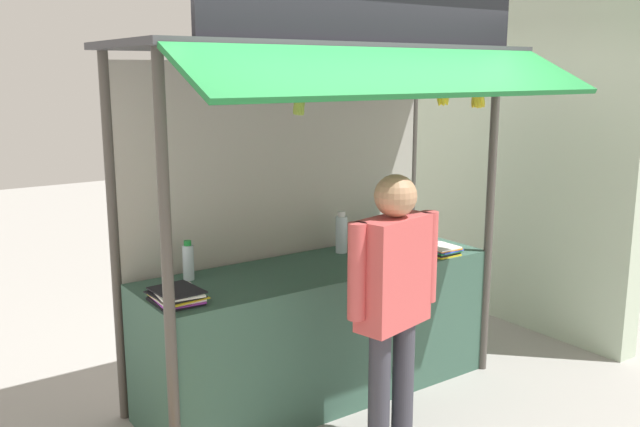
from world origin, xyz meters
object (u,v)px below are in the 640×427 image
(magazine_stack_mid_left, at_px, (177,296))
(vendor_person, at_px, (393,291))
(banana_bunch_inner_left, at_px, (299,103))
(banana_bunch_leftmost, at_px, (478,96))
(water_bottle_left, at_px, (395,222))
(banana_bunch_rightmost, at_px, (443,94))
(magazine_stack_far_left, at_px, (439,249))
(water_bottle_far_right, at_px, (188,261))
(water_bottle_front_right, at_px, (341,233))

(magazine_stack_mid_left, bearing_deg, vendor_person, -36.70)
(banana_bunch_inner_left, bearing_deg, banana_bunch_leftmost, -0.10)
(water_bottle_left, xyz_separation_m, banana_bunch_rightmost, (-0.24, -0.69, 0.96))
(banana_bunch_inner_left, bearing_deg, water_bottle_left, 27.83)
(magazine_stack_far_left, distance_m, banana_bunch_inner_left, 1.70)
(magazine_stack_far_left, height_order, banana_bunch_rightmost, banana_bunch_rightmost)
(banana_bunch_rightmost, bearing_deg, magazine_stack_mid_left, 168.38)
(magazine_stack_far_left, relative_size, banana_bunch_rightmost, 1.24)
(water_bottle_far_right, relative_size, banana_bunch_rightmost, 1.05)
(water_bottle_front_right, relative_size, magazine_stack_far_left, 1.01)
(water_bottle_front_right, height_order, magazine_stack_far_left, water_bottle_front_right)
(magazine_stack_mid_left, distance_m, vendor_person, 1.19)
(magazine_stack_far_left, distance_m, banana_bunch_leftmost, 1.08)
(water_bottle_left, distance_m, magazine_stack_mid_left, 1.92)
(magazine_stack_far_left, height_order, banana_bunch_leftmost, banana_bunch_leftmost)
(water_bottle_left, relative_size, banana_bunch_rightmost, 1.36)
(banana_bunch_rightmost, bearing_deg, water_bottle_left, 70.49)
(water_bottle_front_right, xyz_separation_m, banana_bunch_rightmost, (0.27, -0.66, 0.97))
(water_bottle_far_right, height_order, banana_bunch_rightmost, banana_bunch_rightmost)
(magazine_stack_far_left, distance_m, vendor_person, 1.14)
(water_bottle_front_right, bearing_deg, water_bottle_left, 2.77)
(water_bottle_left, relative_size, banana_bunch_leftmost, 1.23)
(water_bottle_front_right, relative_size, banana_bunch_inner_left, 1.15)
(water_bottle_left, xyz_separation_m, magazine_stack_far_left, (0.02, -0.44, -0.12))
(banana_bunch_rightmost, bearing_deg, banana_bunch_leftmost, 0.04)
(banana_bunch_inner_left, xyz_separation_m, banana_bunch_leftmost, (1.37, -0.00, 0.01))
(magazine_stack_mid_left, height_order, magazine_stack_far_left, magazine_stack_mid_left)
(water_bottle_left, xyz_separation_m, magazine_stack_mid_left, (-1.89, -0.35, -0.11))
(banana_bunch_inner_left, bearing_deg, water_bottle_front_right, 40.19)
(magazine_stack_mid_left, relative_size, banana_bunch_rightmost, 1.36)
(water_bottle_far_right, xyz_separation_m, water_bottle_front_right, (1.14, -0.02, 0.02))
(magazine_stack_mid_left, xyz_separation_m, banana_bunch_rightmost, (1.65, -0.34, 1.07))
(banana_bunch_leftmost, height_order, vendor_person, banana_bunch_leftmost)
(water_bottle_far_right, bearing_deg, magazine_stack_far_left, -14.59)
(banana_bunch_rightmost, relative_size, banana_bunch_leftmost, 0.90)
(water_bottle_left, height_order, vendor_person, vendor_person)
(magazine_stack_far_left, height_order, banana_bunch_inner_left, banana_bunch_inner_left)
(magazine_stack_mid_left, relative_size, banana_bunch_leftmost, 1.22)
(vendor_person, bearing_deg, water_bottle_left, 35.62)
(banana_bunch_leftmost, bearing_deg, magazine_stack_far_left, 102.21)
(water_bottle_left, relative_size, magazine_stack_mid_left, 1.00)
(banana_bunch_inner_left, height_order, vendor_person, banana_bunch_inner_left)
(magazine_stack_mid_left, height_order, banana_bunch_leftmost, banana_bunch_leftmost)
(water_bottle_far_right, bearing_deg, vendor_person, -55.67)
(water_bottle_left, height_order, water_bottle_far_right, water_bottle_left)
(vendor_person, bearing_deg, water_bottle_far_right, 111.56)
(magazine_stack_far_left, height_order, vendor_person, vendor_person)
(water_bottle_far_right, bearing_deg, banana_bunch_inner_left, -62.04)
(magazine_stack_mid_left, bearing_deg, banana_bunch_leftmost, -9.79)
(magazine_stack_mid_left, bearing_deg, magazine_stack_far_left, -2.71)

